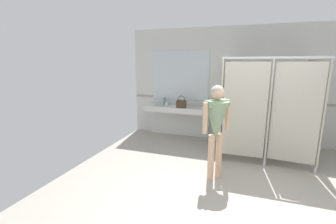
% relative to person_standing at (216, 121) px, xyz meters
% --- Properties ---
extents(ground_plane, '(6.32, 6.17, 0.10)m').
position_rel_person_standing_xyz_m(ground_plane, '(0.54, -0.52, -1.09)').
color(ground_plane, '#9E998E').
extents(wall_back, '(6.32, 0.12, 2.88)m').
position_rel_person_standing_xyz_m(wall_back, '(0.54, 2.32, 0.40)').
color(wall_back, silver).
rests_on(wall_back, ground_plane).
extents(wall_back_tile_band, '(6.32, 0.01, 0.06)m').
position_rel_person_standing_xyz_m(wall_back_tile_band, '(0.54, 2.26, 0.01)').
color(wall_back_tile_band, '#9E937F').
rests_on(wall_back_tile_band, wall_back).
extents(vanity_counter, '(1.68, 0.52, 0.97)m').
position_rel_person_standing_xyz_m(vanity_counter, '(-1.29, 2.06, -0.42)').
color(vanity_counter, silver).
rests_on(vanity_counter, ground_plane).
extents(mirror_panel, '(1.58, 0.02, 1.32)m').
position_rel_person_standing_xyz_m(mirror_panel, '(-1.29, 2.25, 0.62)').
color(mirror_panel, silver).
rests_on(mirror_panel, wall_back).
extents(bathroom_stalls, '(1.82, 1.52, 2.11)m').
position_rel_person_standing_xyz_m(bathroom_stalls, '(0.87, 1.31, 0.06)').
color(bathroom_stalls, '#B2AD9E').
rests_on(bathroom_stalls, ground_plane).
extents(person_standing, '(0.56, 0.56, 1.64)m').
position_rel_person_standing_xyz_m(person_standing, '(0.00, 0.00, 0.00)').
color(person_standing, '#DBAD89').
rests_on(person_standing, ground_plane).
extents(handbag, '(0.24, 0.14, 0.32)m').
position_rel_person_standing_xyz_m(handbag, '(-1.13, 1.85, -0.08)').
color(handbag, '#3F2D1E').
rests_on(handbag, vanity_counter).
extents(soap_dispenser, '(0.07, 0.07, 0.20)m').
position_rel_person_standing_xyz_m(soap_dispenser, '(-1.69, 2.14, -0.10)').
color(soap_dispenser, teal).
rests_on(soap_dispenser, vanity_counter).
extents(paper_cup, '(0.07, 0.07, 0.10)m').
position_rel_person_standing_xyz_m(paper_cup, '(-1.57, 1.95, -0.14)').
color(paper_cup, white).
rests_on(paper_cup, vanity_counter).
extents(floor_drain_cover, '(0.14, 0.14, 0.01)m').
position_rel_person_standing_xyz_m(floor_drain_cover, '(-0.45, -0.18, -1.03)').
color(floor_drain_cover, '#B7BABF').
rests_on(floor_drain_cover, ground_plane).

